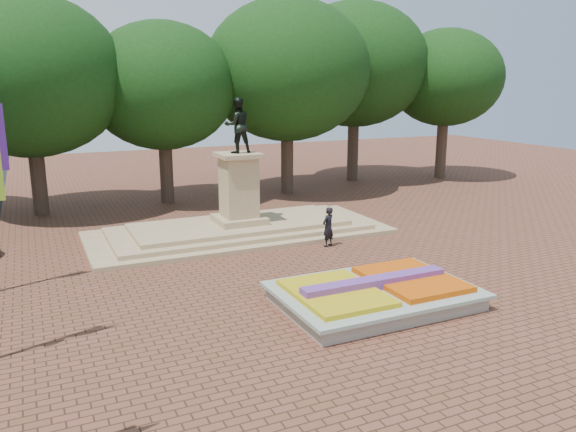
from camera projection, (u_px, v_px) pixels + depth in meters
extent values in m
plane|color=brown|center=(318.00, 289.00, 19.69)|extent=(90.00, 90.00, 0.00)
cube|color=gray|center=(374.00, 298.00, 18.28)|extent=(6.00, 4.00, 0.45)
cube|color=#A5B2A1|center=(375.00, 290.00, 18.21)|extent=(6.30, 4.30, 0.12)
cube|color=#CF4F0B|center=(411.00, 280.00, 18.78)|extent=(2.60, 3.40, 0.22)
cube|color=gold|center=(336.00, 293.00, 17.59)|extent=(2.60, 3.40, 0.18)
cube|color=#613696|center=(375.00, 283.00, 18.16)|extent=(5.20, 0.55, 0.38)
cube|color=tan|center=(240.00, 232.00, 26.72)|extent=(14.00, 6.00, 0.20)
cube|color=tan|center=(240.00, 228.00, 26.68)|extent=(12.00, 5.00, 0.20)
cube|color=tan|center=(240.00, 224.00, 26.63)|extent=(10.00, 4.00, 0.20)
cube|color=tan|center=(239.00, 219.00, 26.57)|extent=(2.20, 2.20, 0.30)
cube|color=tan|center=(239.00, 187.00, 26.21)|extent=(1.50, 1.50, 2.80)
cube|color=tan|center=(238.00, 155.00, 25.86)|extent=(1.90, 1.90, 0.20)
imported|color=black|center=(238.00, 125.00, 25.55)|extent=(1.22, 0.95, 2.50)
cylinder|color=#3C2820|center=(46.00, 174.00, 31.83)|extent=(0.80, 0.80, 4.00)
ellipsoid|color=black|center=(37.00, 89.00, 30.74)|extent=(8.80, 8.80, 7.48)
cylinder|color=#3C2820|center=(168.00, 166.00, 34.70)|extent=(0.80, 0.80, 4.00)
ellipsoid|color=black|center=(164.00, 89.00, 33.61)|extent=(8.80, 8.80, 7.48)
cylinder|color=#3C2820|center=(272.00, 160.00, 37.56)|extent=(0.80, 0.80, 4.00)
ellipsoid|color=black|center=(272.00, 88.00, 36.47)|extent=(8.80, 8.80, 7.48)
cylinder|color=#3C2820|center=(361.00, 155.00, 40.43)|extent=(0.80, 0.80, 4.00)
ellipsoid|color=black|center=(363.00, 88.00, 39.34)|extent=(8.80, 8.80, 7.48)
cylinder|color=#3C2820|center=(438.00, 150.00, 43.30)|extent=(0.80, 0.80, 4.00)
ellipsoid|color=black|center=(442.00, 88.00, 42.21)|extent=(8.80, 8.80, 7.48)
imported|color=black|center=(328.00, 227.00, 24.62)|extent=(0.76, 0.65, 1.77)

